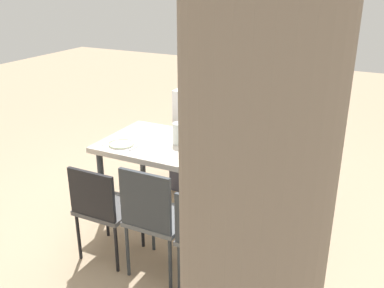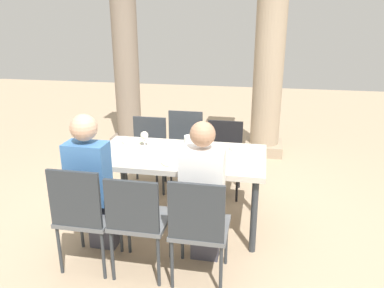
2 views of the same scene
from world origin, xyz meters
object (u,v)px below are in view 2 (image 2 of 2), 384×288
at_px(chair_east_south, 199,225).
at_px(plate_1, 174,163).
at_px(chair_mid_north, 184,145).
at_px(plate_2, 241,149).
at_px(wine_glass_0, 144,136).
at_px(chair_west_north, 147,147).
at_px(chair_west_south, 84,212).
at_px(stone_column_centre, 269,57).
at_px(dining_table, 180,161).
at_px(water_pitcher, 191,147).
at_px(stone_column_near, 126,53).
at_px(plate_0, 132,142).
at_px(chair_east_north, 224,152).
at_px(diner_woman_green, 92,182).
at_px(chair_mid_south, 138,218).
at_px(diner_man_white, 203,193).

height_order(chair_east_south, plate_1, chair_east_south).
distance_m(chair_mid_north, plate_2, 0.98).
relative_size(wine_glass_0, plate_1, 0.72).
bearing_deg(wine_glass_0, chair_west_north, 106.13).
bearing_deg(chair_west_south, wine_glass_0, 78.54).
bearing_deg(stone_column_centre, dining_table, -109.21).
bearing_deg(plate_2, plate_1, -138.83).
distance_m(chair_mid_north, wine_glass_0, 0.83).
height_order(chair_east_south, water_pitcher, water_pitcher).
bearing_deg(stone_column_centre, chair_west_north, -133.90).
xyz_separation_m(stone_column_centre, wine_glass_0, (-1.21, -2.18, -0.59)).
distance_m(plate_2, water_pitcher, 0.54).
bearing_deg(stone_column_near, plate_2, -46.94).
height_order(dining_table, stone_column_centre, stone_column_centre).
bearing_deg(stone_column_centre, plate_0, -123.62).
relative_size(chair_east_north, stone_column_centre, 0.28).
height_order(diner_woman_green, stone_column_near, stone_column_near).
bearing_deg(chair_mid_south, plate_2, 56.55).
relative_size(chair_mid_north, plate_1, 4.23).
bearing_deg(plate_1, plate_0, 138.39).
bearing_deg(stone_column_near, chair_mid_south, -68.90).
height_order(chair_mid_north, plate_1, chair_mid_north).
height_order(diner_man_white, wine_glass_0, diner_man_white).
bearing_deg(chair_east_north, chair_mid_north, 179.25).
bearing_deg(chair_west_north, chair_east_south, -61.13).
relative_size(chair_west_south, wine_glass_0, 5.82).
bearing_deg(plate_0, chair_west_south, -91.79).
relative_size(chair_east_north, chair_east_south, 0.92).
bearing_deg(wine_glass_0, chair_east_north, 43.67).
xyz_separation_m(chair_west_north, stone_column_near, (-0.77, 1.47, 0.98)).
distance_m(chair_mid_south, plate_1, 0.66).
relative_size(plate_1, plate_2, 0.95).
distance_m(chair_mid_north, stone_column_near, 2.13).
xyz_separation_m(chair_east_north, chair_east_south, (0.00, -1.71, 0.03)).
bearing_deg(dining_table, wine_glass_0, 160.02).
relative_size(diner_woman_green, diner_man_white, 1.01).
height_order(chair_west_south, plate_1, chair_west_south).
height_order(dining_table, plate_1, plate_1).
bearing_deg(chair_mid_north, plate_2, -40.67).
xyz_separation_m(dining_table, diner_woman_green, (-0.61, -0.66, 0.02)).
bearing_deg(diner_man_white, plate_1, 130.44).
height_order(chair_west_north, chair_mid_south, chair_mid_south).
xyz_separation_m(chair_east_north, plate_1, (-0.34, -1.12, 0.27)).
relative_size(chair_mid_north, stone_column_near, 0.31).
bearing_deg(chair_east_north, chair_mid_south, -105.92).
distance_m(chair_mid_south, chair_east_north, 1.78).
distance_m(dining_table, stone_column_centre, 2.58).
bearing_deg(stone_column_centre, plate_2, -96.49).
height_order(chair_east_north, stone_column_near, stone_column_near).
xyz_separation_m(dining_table, diner_man_white, (0.33, -0.65, 0.00)).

